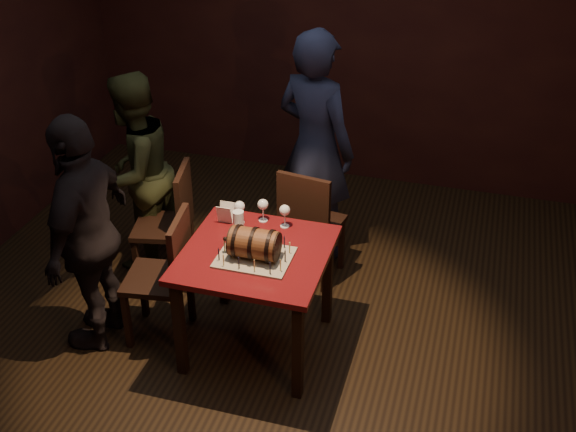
{
  "coord_description": "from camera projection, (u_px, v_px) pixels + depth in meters",
  "views": [
    {
      "loc": [
        1.14,
        -3.62,
        3.24
      ],
      "look_at": [
        0.07,
        0.05,
        0.95
      ],
      "focal_mm": 45.0,
      "sensor_mm": 36.0,
      "label": 1
    }
  ],
  "objects": [
    {
      "name": "pint_of_ale",
      "position": [
        238.0,
        222.0,
        4.64
      ],
      "size": [
        0.07,
        0.07,
        0.15
      ],
      "color": "silver",
      "rests_on": "pub_table"
    },
    {
      "name": "chair_left_front",
      "position": [
        167.0,
        271.0,
        4.69
      ],
      "size": [
        0.45,
        0.45,
        0.93
      ],
      "color": "black",
      "rests_on": "ground"
    },
    {
      "name": "pub_table",
      "position": [
        256.0,
        266.0,
        4.53
      ],
      "size": [
        0.9,
        0.9,
        0.75
      ],
      "color": "#490C10",
      "rests_on": "ground"
    },
    {
      "name": "wine_glass_left",
      "position": [
        239.0,
        207.0,
        4.71
      ],
      "size": [
        0.07,
        0.07,
        0.16
      ],
      "color": "silver",
      "rests_on": "pub_table"
    },
    {
      "name": "barrel_cake",
      "position": [
        254.0,
        244.0,
        4.36
      ],
      "size": [
        0.35,
        0.21,
        0.21
      ],
      "color": "brown",
      "rests_on": "cake_board"
    },
    {
      "name": "person_left_rear",
      "position": [
        135.0,
        172.0,
        5.37
      ],
      "size": [
        0.74,
        0.86,
        1.53
      ],
      "primitive_type": "imported",
      "rotation": [
        0.0,
        0.0,
        -1.82
      ],
      "color": "#35391C",
      "rests_on": "ground"
    },
    {
      "name": "birthday_candles",
      "position": [
        254.0,
        251.0,
        4.39
      ],
      "size": [
        0.4,
        0.3,
        0.09
      ],
      "color": "#F7EB93",
      "rests_on": "cake_board"
    },
    {
      "name": "wine_glass_mid",
      "position": [
        263.0,
        205.0,
        4.74
      ],
      "size": [
        0.07,
        0.07,
        0.16
      ],
      "color": "silver",
      "rests_on": "pub_table"
    },
    {
      "name": "person_back",
      "position": [
        315.0,
        147.0,
        5.4
      ],
      "size": [
        0.78,
        0.66,
        1.82
      ],
      "primitive_type": "imported",
      "rotation": [
        0.0,
        0.0,
        2.75
      ],
      "color": "#1C2038",
      "rests_on": "ground"
    },
    {
      "name": "room_shell",
      "position": [
        274.0,
        152.0,
        4.2
      ],
      "size": [
        5.04,
        5.04,
        2.8
      ],
      "color": "black",
      "rests_on": "ground"
    },
    {
      "name": "chair_back",
      "position": [
        309.0,
        221.0,
        5.24
      ],
      "size": [
        0.46,
        0.46,
        0.93
      ],
      "color": "black",
      "rests_on": "ground"
    },
    {
      "name": "chair_left_rear",
      "position": [
        172.0,
        219.0,
        5.26
      ],
      "size": [
        0.47,
        0.47,
        0.93
      ],
      "color": "black",
      "rests_on": "ground"
    },
    {
      "name": "menu_card",
      "position": [
        226.0,
        213.0,
        4.75
      ],
      "size": [
        0.1,
        0.05,
        0.13
      ],
      "primitive_type": null,
      "color": "white",
      "rests_on": "pub_table"
    },
    {
      "name": "wine_glass_right",
      "position": [
        285.0,
        211.0,
        4.67
      ],
      "size": [
        0.07,
        0.07,
        0.16
      ],
      "color": "silver",
      "rests_on": "pub_table"
    },
    {
      "name": "person_left_front",
      "position": [
        89.0,
        234.0,
        4.54
      ],
      "size": [
        0.44,
        0.97,
        1.62
      ],
      "primitive_type": "imported",
      "rotation": [
        0.0,
        0.0,
        -1.52
      ],
      "color": "black",
      "rests_on": "ground"
    },
    {
      "name": "cake_board",
      "position": [
        255.0,
        257.0,
        4.41
      ],
      "size": [
        0.45,
        0.35,
        0.01
      ],
      "primitive_type": "cube",
      "color": "gray",
      "rests_on": "pub_table"
    }
  ]
}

